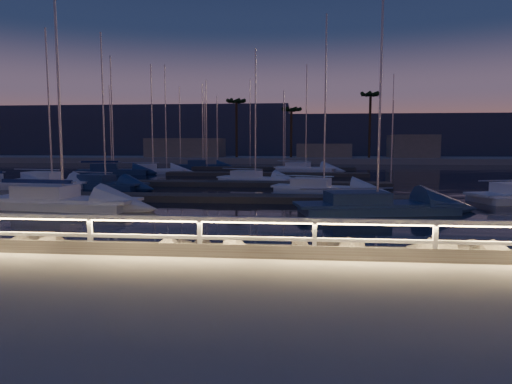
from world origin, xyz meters
TOP-DOWN VIEW (x-y plane):
  - ground at (0.00, 0.00)m, footprint 400.00×400.00m
  - harbor_water at (0.00, 31.22)m, footprint 400.00×440.00m
  - guard_rail at (-0.07, -0.00)m, footprint 44.11×0.12m
  - riprap at (-0.24, 1.21)m, footprint 35.07×2.86m
  - floating_docks at (0.00, 32.50)m, footprint 22.00×36.00m
  - far_shore at (-0.12, 74.05)m, footprint 160.00×14.00m
  - palm_left at (-8.00, 72.00)m, footprint 3.00×3.00m
  - palm_center at (2.00, 73.00)m, footprint 3.00×3.00m
  - palm_right at (16.00, 72.00)m, footprint 3.00×3.00m
  - distant_hills at (-22.13, 133.69)m, footprint 230.00×37.50m
  - sailboat_b at (-9.47, 12.03)m, footprint 8.65×3.51m
  - sailboat_c at (5.14, 21.09)m, footprint 7.65×4.02m
  - sailboat_d at (7.35, 11.95)m, footprint 8.68×4.16m
  - sailboat_e at (-16.69, 23.74)m, footprint 7.70×3.26m
  - sailboat_f at (-11.80, 22.97)m, footprint 7.36×4.18m
  - sailboat_i at (-17.67, 38.38)m, footprint 8.12×4.19m
  - sailboat_j at (-0.54, 29.29)m, footprint 7.25×4.23m
  - sailboat_k at (4.16, 46.81)m, footprint 8.20×4.58m
  - sailboat_m at (-10.38, 52.77)m, footprint 7.26×3.32m
  - sailboat_n at (-13.74, 40.47)m, footprint 7.74×4.04m

SIDE VIEW (x-z plane):
  - harbor_water at x=0.00m, z-range -1.27..-0.67m
  - floating_docks at x=0.00m, z-range -0.60..-0.20m
  - sailboat_c at x=5.14m, z-range -6.45..6.06m
  - sailboat_j at x=-0.54m, z-range -6.17..5.79m
  - sailboat_f at x=-11.80m, z-range -6.24..5.87m
  - sailboat_d at x=7.35m, z-range -7.26..6.90m
  - sailboat_k at x=4.16m, z-range -6.89..6.54m
  - sailboat_n at x=-13.74m, z-range -6.53..6.18m
  - sailboat_m at x=-10.38m, z-range -6.17..5.84m
  - riprap at x=-0.24m, z-range -0.79..0.48m
  - sailboat_e at x=-16.69m, z-range -6.54..6.25m
  - sailboat_b at x=-9.47m, z-range -7.31..7.04m
  - sailboat_i at x=-17.67m, z-range -6.83..6.57m
  - ground at x=0.00m, z-range 0.00..0.00m
  - far_shore at x=-0.12m, z-range -2.31..2.89m
  - guard_rail at x=-0.07m, z-range 0.24..1.30m
  - distant_hills at x=-22.13m, z-range -4.26..13.74m
  - palm_center at x=2.00m, z-range 3.93..13.63m
  - palm_left at x=-8.00m, z-range 4.54..15.74m
  - palm_right at x=16.00m, z-range 4.93..17.13m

